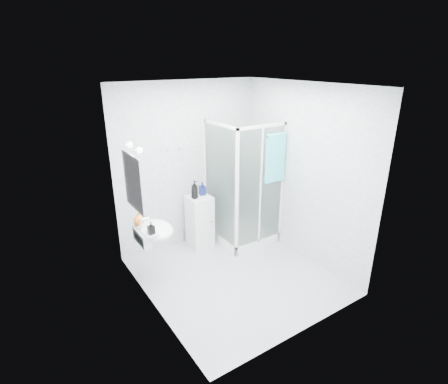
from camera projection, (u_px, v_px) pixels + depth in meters
room at (236, 190)px, 4.49m from camera, size 2.40×2.60×2.60m
shower_enclosure at (241, 217)px, 5.73m from camera, size 0.90×0.95×2.00m
wall_basin at (153, 231)px, 4.51m from camera, size 0.46×0.56×0.35m
mirror at (133, 183)px, 4.16m from camera, size 0.02×0.60×0.70m
vanity_lights at (134, 148)px, 4.03m from camera, size 0.10×0.40×0.08m
wall_hooks at (174, 149)px, 5.22m from camera, size 0.23×0.06×0.03m
storage_cabinet at (200, 221)px, 5.62m from camera, size 0.35×0.38×0.86m
hand_towel at (275, 157)px, 5.20m from camera, size 0.35×0.05×0.74m
shampoo_bottle_a at (195, 190)px, 5.35m from camera, size 0.14×0.14×0.29m
shampoo_bottle_b at (202, 188)px, 5.51m from camera, size 0.11×0.11×0.21m
soap_dispenser_orange at (139, 218)px, 4.51m from camera, size 0.15×0.15×0.18m
soap_dispenser_black at (151, 228)px, 4.27m from camera, size 0.09×0.09×0.16m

